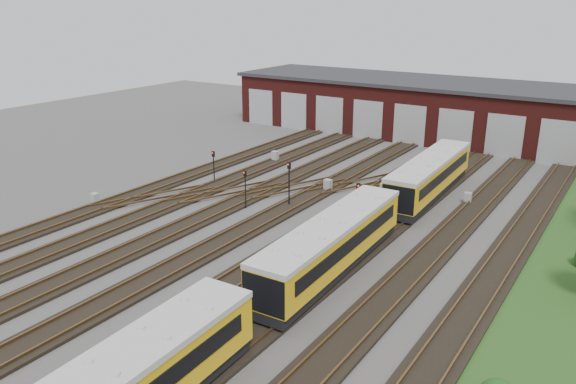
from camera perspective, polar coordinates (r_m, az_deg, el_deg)
The scene contains 13 objects.
ground at distance 34.36m, azimuth -6.34°, elevation -7.16°, with size 120.00×120.00×0.00m, color #43403E.
track_network at distance 34.82m, azimuth -5.94°, elevation -6.59°, with size 30.40×70.00×0.33m.
maintenance_shed at distance 67.67m, azimuth 15.76°, elevation 8.08°, with size 51.00×12.50×6.35m.
metro_train at distance 32.23m, azimuth 4.48°, elevation -5.35°, with size 3.01×46.19×2.92m.
signal_mast_0 at distance 48.80m, azimuth -7.57°, elevation 2.99°, with size 0.25×0.23×2.82m.
signal_mast_1 at distance 42.54m, azimuth 0.11°, elevation 1.38°, with size 0.30×0.29×3.53m.
signal_mast_2 at distance 42.36m, azimuth -4.36°, elevation 0.76°, with size 0.26×0.24×2.99m.
signal_mast_3 at distance 39.08m, azimuth 7.11°, elevation -0.68°, with size 0.32×0.31×3.17m.
relay_cabinet_0 at distance 45.97m, azimuth -18.99°, elevation -0.67°, with size 0.56×0.46×0.93m, color #A5A8AA.
relay_cabinet_1 at distance 55.38m, azimuth -1.33°, elevation 3.65°, with size 0.61×0.51×1.02m, color #A5A8AA.
relay_cabinet_2 at distance 46.69m, azimuth 4.08°, elevation 0.68°, with size 0.60×0.50×1.00m, color #A5A8AA.
relay_cabinet_3 at distance 45.90m, azimuth 17.80°, elevation -0.59°, with size 0.54×0.45×0.89m, color #A5A8AA.
relay_cabinet_4 at distance 45.95m, azimuth 9.76°, elevation 0.21°, with size 0.65×0.54×1.09m, color #A5A8AA.
Camera 1 is at (20.01, -23.58, 14.97)m, focal length 35.00 mm.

